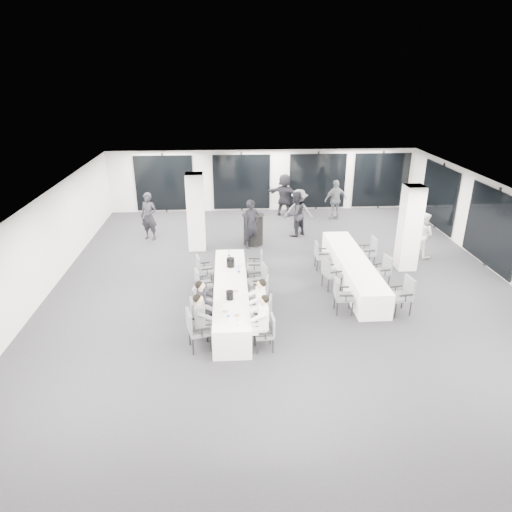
{
  "coord_description": "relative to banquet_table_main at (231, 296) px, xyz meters",
  "views": [
    {
      "loc": [
        -1.62,
        -12.6,
        6.19
      ],
      "look_at": [
        -0.85,
        -0.2,
        1.05
      ],
      "focal_mm": 32.0,
      "sensor_mm": 36.0,
      "label": 1
    }
  ],
  "objects": [
    {
      "name": "room",
      "position": [
        2.5,
        2.5,
        1.01
      ],
      "size": [
        14.04,
        16.04,
        2.84
      ],
      "color": "#242328",
      "rests_on": "ground"
    },
    {
      "name": "column_left",
      "position": [
        -1.18,
        4.59,
        1.02
      ],
      "size": [
        0.6,
        0.6,
        2.8
      ],
      "primitive_type": "cube",
      "color": "white",
      "rests_on": "floor"
    },
    {
      "name": "column_right",
      "position": [
        5.82,
        2.39,
        1.02
      ],
      "size": [
        0.6,
        0.6,
        2.8
      ],
      "primitive_type": "cube",
      "color": "white",
      "rests_on": "floor"
    },
    {
      "name": "banquet_table_main",
      "position": [
        0.0,
        0.0,
        0.0
      ],
      "size": [
        0.9,
        5.0,
        0.75
      ],
      "primitive_type": "cube",
      "color": "white",
      "rests_on": "floor"
    },
    {
      "name": "banquet_table_side",
      "position": [
        3.8,
        1.51,
        0.0
      ],
      "size": [
        0.9,
        5.0,
        0.75
      ],
      "primitive_type": "cube",
      "color": "white",
      "rests_on": "floor"
    },
    {
      "name": "cocktail_table",
      "position": [
        0.9,
        4.93,
        0.21
      ],
      "size": [
        0.83,
        0.83,
        1.16
      ],
      "color": "black",
      "rests_on": "floor"
    },
    {
      "name": "chair_main_left_near",
      "position": [
        -0.84,
        -1.96,
        0.21
      ],
      "size": [
        0.63,
        0.65,
        1.02
      ],
      "rotation": [
        0.0,
        0.0,
        -1.32
      ],
      "color": "#585A60",
      "rests_on": "floor"
    },
    {
      "name": "chair_main_left_second",
      "position": [
        -0.83,
        -1.26,
        0.16
      ],
      "size": [
        0.55,
        0.58,
        0.94
      ],
      "rotation": [
        0.0,
        0.0,
        -1.41
      ],
      "color": "#585A60",
      "rests_on": "floor"
    },
    {
      "name": "chair_main_left_mid",
      "position": [
        -0.83,
        -0.43,
        0.12
      ],
      "size": [
        0.52,
        0.55,
        0.88
      ],
      "rotation": [
        0.0,
        0.0,
        -1.77
      ],
      "color": "#585A60",
      "rests_on": "floor"
    },
    {
      "name": "chair_main_left_fourth",
      "position": [
        -0.83,
        0.62,
        0.14
      ],
      "size": [
        0.55,
        0.57,
        0.9
      ],
      "rotation": [
        0.0,
        0.0,
        -1.31
      ],
      "color": "#585A60",
      "rests_on": "floor"
    },
    {
      "name": "chair_main_left_far",
      "position": [
        -0.83,
        1.52,
        0.17
      ],
      "size": [
        0.57,
        0.6,
        0.95
      ],
      "rotation": [
        0.0,
        0.0,
        -1.34
      ],
      "color": "#585A60",
      "rests_on": "floor"
    },
    {
      "name": "chair_main_right_near",
      "position": [
        0.83,
        -2.07,
        0.13
      ],
      "size": [
        0.48,
        0.52,
        0.88
      ],
      "rotation": [
        0.0,
        0.0,
        1.66
      ],
      "color": "#585A60",
      "rests_on": "floor"
    },
    {
      "name": "chair_main_right_second",
      "position": [
        0.83,
        -1.26,
        0.17
      ],
      "size": [
        0.56,
        0.59,
        0.95
      ],
      "rotation": [
        0.0,
        0.0,
        1.39
      ],
      "color": "#585A60",
      "rests_on": "floor"
    },
    {
      "name": "chair_main_right_mid",
      "position": [
        0.84,
        -0.19,
        0.19
      ],
      "size": [
        0.59,
        0.62,
        0.99
      ],
      "rotation": [
        0.0,
        0.0,
        1.38
      ],
      "color": "#585A60",
      "rests_on": "floor"
    },
    {
      "name": "chair_main_right_fourth",
      "position": [
        0.84,
        0.59,
        0.2
      ],
      "size": [
        0.61,
        0.64,
        1.01
      ],
      "rotation": [
        0.0,
        0.0,
        1.79
      ],
      "color": "#585A60",
      "rests_on": "floor"
    },
    {
      "name": "chair_main_right_far",
      "position": [
        0.83,
        1.73,
        0.18
      ],
      "size": [
        0.52,
        0.57,
        0.97
      ],
      "rotation": [
        0.0,
        0.0,
        1.5
      ],
      "color": "#585A60",
      "rests_on": "floor"
    },
    {
      "name": "chair_side_left_near",
      "position": [
        2.96,
        -0.44,
        0.18
      ],
      "size": [
        0.52,
        0.57,
        0.98
      ],
      "rotation": [
        0.0,
        0.0,
        -1.62
      ],
      "color": "#585A60",
      "rests_on": "floor"
    },
    {
      "name": "chair_side_left_mid",
      "position": [
        2.96,
        1.02,
        0.19
      ],
      "size": [
        0.6,
        0.63,
        0.99
      ],
      "rotation": [
        0.0,
        0.0,
        -1.33
      ],
      "color": "#585A60",
      "rests_on": "floor"
    },
    {
      "name": "chair_side_left_far",
      "position": [
        2.97,
        2.51,
        0.16
      ],
      "size": [
        0.48,
        0.54,
        0.93
      ],
      "rotation": [
        0.0,
        0.0,
        -1.59
      ],
      "color": "#585A60",
      "rests_on": "floor"
    },
    {
      "name": "chair_side_right_near",
      "position": [
        4.64,
        -0.56,
        0.21
      ],
      "size": [
        0.59,
        0.64,
        1.03
      ],
      "rotation": [
        0.0,
        0.0,
        1.73
      ],
      "color": "#585A60",
      "rests_on": "floor"
    },
    {
      "name": "chair_side_right_mid",
      "position": [
        4.63,
        1.13,
        0.17
      ],
      "size": [
        0.58,
        0.61,
        0.95
      ],
      "rotation": [
        0.0,
        0.0,
        1.81
      ],
      "color": "#585A60",
      "rests_on": "floor"
    },
    {
      "name": "chair_side_right_far",
      "position": [
        4.64,
        2.61,
        0.2
      ],
      "size": [
        0.53,
        0.59,
        1.01
      ],
      "rotation": [
        0.0,
        0.0,
        1.61
      ],
      "color": "#585A60",
      "rests_on": "floor"
    },
    {
      "name": "seated_guest_a",
      "position": [
        -0.67,
        -1.94,
        0.44
      ],
      "size": [
        0.5,
        0.38,
        1.44
      ],
      "rotation": [
        0.0,
        0.0,
        -1.57
      ],
      "color": "#585B5F",
      "rests_on": "floor"
    },
    {
      "name": "seated_guest_b",
      "position": [
        -0.67,
        -1.25,
        0.44
      ],
      "size": [
        0.5,
        0.38,
        1.44
      ],
      "rotation": [
        0.0,
        0.0,
        -1.57
      ],
      "color": "black",
      "rests_on": "floor"
    },
    {
      "name": "seated_guest_c",
      "position": [
        0.67,
        -2.08,
        0.44
      ],
      "size": [
        0.5,
        0.38,
        1.44
      ],
      "rotation": [
        0.0,
        0.0,
        1.57
      ],
      "color": "white",
      "rests_on": "floor"
    },
    {
      "name": "seated_guest_d",
      "position": [
        0.67,
        -1.24,
        0.44
      ],
      "size": [
        0.5,
        0.38,
        1.44
      ],
      "rotation": [
        0.0,
        0.0,
        1.57
      ],
      "color": "white",
      "rests_on": "floor"
    },
    {
      "name": "standing_guest_a",
      "position": [
        0.82,
        4.58,
        0.65
      ],
      "size": [
        0.92,
        0.84,
        2.05
      ],
      "primitive_type": "imported",
      "rotation": [
        0.0,
        0.0,
        0.4
      ],
      "color": "black",
      "rests_on": "floor"
    },
    {
      "name": "standing_guest_b",
      "position": [
        2.6,
        5.76,
        0.64
      ],
      "size": [
        1.14,
        1.08,
        2.03
      ],
      "primitive_type": "imported",
      "rotation": [
        0.0,
        0.0,
        3.83
      ],
      "color": "black",
      "rests_on": "floor"
    },
    {
      "name": "standing_guest_c",
      "position": [
        2.79,
        6.11,
        0.63
      ],
      "size": [
        1.43,
        0.99,
        2.01
      ],
      "primitive_type": "imported",
      "rotation": [
        0.0,
        0.0,
        2.87
      ],
      "color": "#585B5F",
      "rests_on": "floor"
    },
    {
      "name": "standing_guest_d",
      "position": [
        4.66,
        7.79,
        0.61
      ],
      "size": [
        1.28,
        0.9,
        1.98
      ],
      "primitive_type": "imported",
      "rotation": [
        0.0,
        0.0,
        3.37
      ],
      "color": "#585B5F",
      "rests_on": "floor"
    },
    {
      "name": "standing_guest_e",
      "position": [
        7.44,
        6.69,
        0.58
      ],
      "size": [
        0.96,
        1.07,
        1.9
      ],
      "primitive_type": "imported",
      "rotation": [
        0.0,
        0.0,
        2.12
      ],
      "color": "black",
      "rests_on": "floor"
    },
    {
      "name": "standing_guest_f",
      "position": [
        2.5,
        8.45,
        0.7
      ],
      "size": [
        2.09,
        1.61,
        2.15
      ],
      "primitive_type": "imported",
      "rotation": [
        0.0,
        0.0,
        2.64
      ],
      "color": "black",
      "rests_on": "floor"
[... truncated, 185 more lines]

